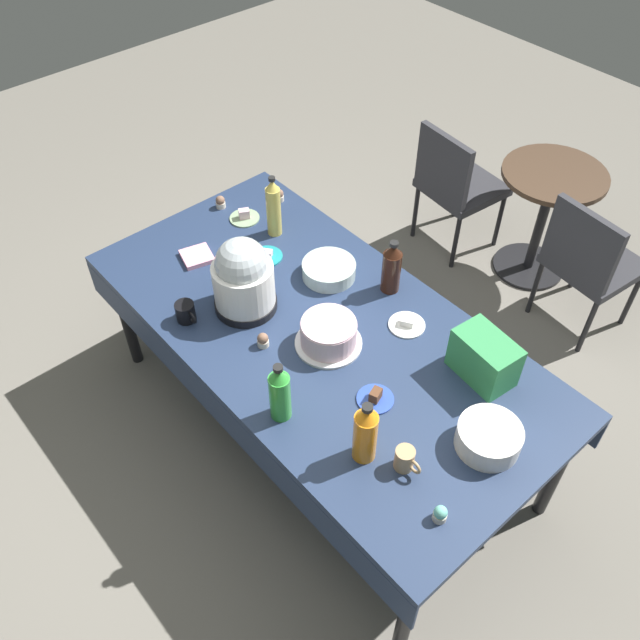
% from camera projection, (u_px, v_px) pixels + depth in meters
% --- Properties ---
extents(ground, '(9.00, 9.00, 0.00)m').
position_uv_depth(ground, '(320.00, 427.00, 3.48)').
color(ground, slate).
extents(potluck_table, '(2.20, 1.10, 0.75)m').
position_uv_depth(potluck_table, '(320.00, 337.00, 2.98)').
color(potluck_table, navy).
rests_on(potluck_table, ground).
extents(frosted_layer_cake, '(0.29, 0.29, 0.13)m').
position_uv_depth(frosted_layer_cake, '(329.00, 334.00, 2.83)').
color(frosted_layer_cake, silver).
rests_on(frosted_layer_cake, potluck_table).
extents(slow_cooker, '(0.28, 0.28, 0.37)m').
position_uv_depth(slow_cooker, '(243.00, 278.00, 2.90)').
color(slow_cooker, black).
rests_on(slow_cooker, potluck_table).
extents(glass_salad_bowl, '(0.25, 0.25, 0.07)m').
position_uv_depth(glass_salad_bowl, '(329.00, 270.00, 3.14)').
color(glass_salad_bowl, '#B2C6BC').
rests_on(glass_salad_bowl, potluck_table).
extents(ceramic_snack_bowl, '(0.24, 0.24, 0.10)m').
position_uv_depth(ceramic_snack_bowl, '(489.00, 438.00, 2.49)').
color(ceramic_snack_bowl, silver).
rests_on(ceramic_snack_bowl, potluck_table).
extents(dessert_plate_white, '(0.16, 0.16, 0.04)m').
position_uv_depth(dessert_plate_white, '(407.00, 324.00, 2.94)').
color(dessert_plate_white, white).
rests_on(dessert_plate_white, potluck_table).
extents(dessert_plate_teal, '(0.15, 0.15, 0.04)m').
position_uv_depth(dessert_plate_teal, '(267.00, 256.00, 3.26)').
color(dessert_plate_teal, teal).
rests_on(dessert_plate_teal, potluck_table).
extents(dessert_plate_cobalt, '(0.15, 0.15, 0.05)m').
position_uv_depth(dessert_plate_cobalt, '(375.00, 398.00, 2.66)').
color(dessert_plate_cobalt, '#2D4CB2').
rests_on(dessert_plate_cobalt, potluck_table).
extents(dessert_plate_sage, '(0.15, 0.15, 0.06)m').
position_uv_depth(dessert_plate_sage, '(244.00, 217.00, 3.46)').
color(dessert_plate_sage, '#8CA87F').
rests_on(dessert_plate_sage, potluck_table).
extents(cupcake_mint, '(0.05, 0.05, 0.07)m').
position_uv_depth(cupcake_mint, '(279.00, 195.00, 3.55)').
color(cupcake_mint, beige).
rests_on(cupcake_mint, potluck_table).
extents(cupcake_vanilla, '(0.05, 0.05, 0.07)m').
position_uv_depth(cupcake_vanilla, '(220.00, 202.00, 3.51)').
color(cupcake_vanilla, beige).
rests_on(cupcake_vanilla, potluck_table).
extents(cupcake_cocoa, '(0.05, 0.05, 0.07)m').
position_uv_depth(cupcake_cocoa, '(440.00, 514.00, 2.30)').
color(cupcake_cocoa, beige).
rests_on(cupcake_cocoa, potluck_table).
extents(cupcake_rose, '(0.05, 0.05, 0.07)m').
position_uv_depth(cupcake_rose, '(263.00, 340.00, 2.85)').
color(cupcake_rose, beige).
rests_on(cupcake_rose, potluck_table).
extents(soda_bottle_ginger_ale, '(0.07, 0.07, 0.33)m').
position_uv_depth(soda_bottle_ginger_ale, '(274.00, 208.00, 3.28)').
color(soda_bottle_ginger_ale, gold).
rests_on(soda_bottle_ginger_ale, potluck_table).
extents(soda_bottle_cola, '(0.09, 0.09, 0.27)m').
position_uv_depth(soda_bottle_cola, '(392.00, 268.00, 3.02)').
color(soda_bottle_cola, '#33190F').
rests_on(soda_bottle_cola, potluck_table).
extents(soda_bottle_lime_soda, '(0.08, 0.08, 0.29)m').
position_uv_depth(soda_bottle_lime_soda, '(280.00, 393.00, 2.53)').
color(soda_bottle_lime_soda, green).
rests_on(soda_bottle_lime_soda, potluck_table).
extents(soda_bottle_orange_juice, '(0.09, 0.09, 0.30)m').
position_uv_depth(soda_bottle_orange_juice, '(365.00, 433.00, 2.40)').
color(soda_bottle_orange_juice, orange).
rests_on(soda_bottle_orange_juice, potluck_table).
extents(coffee_mug_tan, '(0.12, 0.07, 0.10)m').
position_uv_depth(coffee_mug_tan, '(405.00, 459.00, 2.43)').
color(coffee_mug_tan, tan).
rests_on(coffee_mug_tan, potluck_table).
extents(coffee_mug_black, '(0.13, 0.09, 0.09)m').
position_uv_depth(coffee_mug_black, '(186.00, 312.00, 2.94)').
color(coffee_mug_black, black).
rests_on(coffee_mug_black, potluck_table).
extents(soda_carton, '(0.28, 0.19, 0.20)m').
position_uv_depth(soda_carton, '(484.00, 358.00, 2.69)').
color(soda_carton, '#338C4C').
rests_on(soda_carton, potluck_table).
extents(paper_napkin_stack, '(0.17, 0.17, 0.02)m').
position_uv_depth(paper_napkin_stack, '(197.00, 256.00, 3.25)').
color(paper_napkin_stack, pink).
rests_on(paper_napkin_stack, potluck_table).
extents(maroon_chair_left, '(0.48, 0.48, 0.85)m').
position_uv_depth(maroon_chair_left, '(455.00, 182.00, 4.13)').
color(maroon_chair_left, '#333338').
rests_on(maroon_chair_left, ground).
extents(maroon_chair_right, '(0.48, 0.48, 0.85)m').
position_uv_depth(maroon_chair_right, '(589.00, 259.00, 3.64)').
color(maroon_chair_right, '#333338').
rests_on(maroon_chair_right, ground).
extents(round_cafe_table, '(0.60, 0.60, 0.72)m').
position_uv_depth(round_cafe_table, '(546.00, 204.00, 3.97)').
color(round_cafe_table, '#473323').
rests_on(round_cafe_table, ground).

